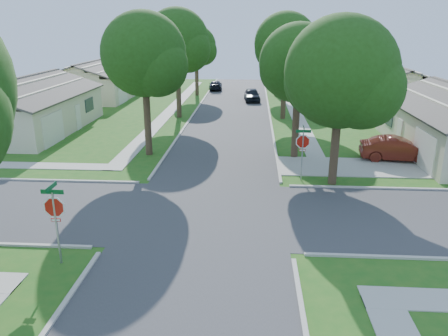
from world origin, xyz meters
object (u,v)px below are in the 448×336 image
house_ne_far (387,90)px  tree_w_near (145,58)px  stop_sign_ne (303,144)px  tree_e_mid (286,47)px  tree_e_far (278,44)px  car_curb_east (252,95)px  tree_w_far (197,48)px  car_driveway (397,149)px  car_curb_west (216,85)px  stop_sign_sw (55,211)px  tree_e_near (300,67)px  house_nw_far (98,84)px  tree_w_mid (178,44)px  tree_ne_corner (342,77)px  house_nw_near (25,112)px

house_ne_far → tree_w_near: bearing=-135.9°
stop_sign_ne → tree_e_mid: size_ratio=0.32×
tree_e_far → car_curb_east: (-2.88, -3.73, -5.29)m
tree_w_far → car_driveway: 30.13m
stop_sign_ne → car_curb_west: 34.81m
stop_sign_sw → tree_e_near: (9.45, 13.71, 3.61)m
tree_e_mid → car_curb_east: (-2.88, 9.27, -5.56)m
tree_e_near → house_ne_far: tree_e_near is taller
stop_sign_ne → house_nw_far: (-20.69, 27.30, -0.51)m
tree_e_far → tree_w_near: bearing=-110.6°
tree_w_mid → tree_w_far: tree_w_mid is taller
car_curb_west → tree_e_mid: bearing=109.4°
tree_e_mid → tree_w_mid: (-9.40, 0.00, 0.24)m
tree_e_mid → tree_e_far: size_ratio=1.06×
stop_sign_ne → house_nw_far: size_ratio=0.22×
tree_w_mid → house_nw_far: 16.56m
tree_ne_corner → car_driveway: (4.63, 4.49, -4.86)m
car_curb_west → car_driveway: bearing=110.9°
stop_sign_sw → tree_e_mid: size_ratio=0.32×
tree_w_mid → car_driveway: tree_w_mid is taller
tree_e_near → house_nw_near: (-20.74, 5.99, -4.13)m
tree_e_near → car_driveway: bearing=-2.8°
house_nw_far → car_curb_west: bearing=26.9°
tree_e_near → car_curb_west: size_ratio=2.07×
stop_sign_sw → house_ne_far: size_ratio=0.22×
house_ne_far → car_curb_east: bearing=174.8°
house_nw_near → tree_w_mid: bearing=27.9°
tree_w_near → tree_w_mid: size_ratio=0.94×
house_nw_near → car_curb_west: 27.06m
car_curb_west → tree_w_near: bearing=82.6°
car_driveway → car_curb_east: size_ratio=1.11×
stop_sign_sw → tree_w_near: bearing=89.8°
tree_e_near → car_curb_west: bearing=104.4°
car_curb_east → house_nw_far: bearing=169.7°
stop_sign_sw → tree_w_near: size_ratio=0.33×
tree_e_mid → car_curb_west: 20.04m
tree_w_mid → tree_ne_corner: 20.10m
tree_e_far → car_curb_west: (-7.63, 4.64, -5.40)m
tree_e_near → tree_ne_corner: bearing=-71.5°
tree_w_mid → house_nw_near: 13.77m
stop_sign_ne → house_nw_far: bearing=127.2°
car_driveway → tree_e_far: bearing=20.6°
stop_sign_sw → car_curb_west: 43.41m
stop_sign_sw → tree_e_far: 40.04m
tree_e_near → house_ne_far: size_ratio=0.61×
stop_sign_sw → tree_e_mid: bearing=69.8°
tree_w_near → car_curb_east: size_ratio=2.22×
tree_e_mid → tree_ne_corner: tree_e_mid is taller
tree_w_mid → house_ne_far: (20.63, 7.99, -4.97)m
tree_w_far → house_nw_near: bearing=-120.8°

